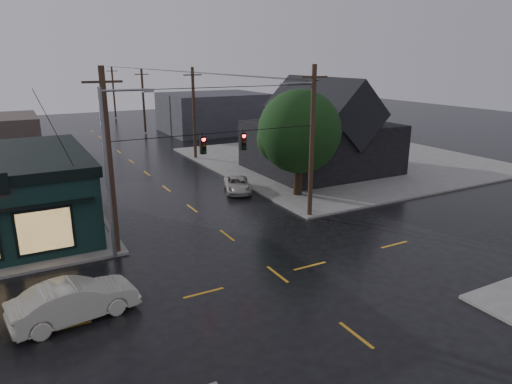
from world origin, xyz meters
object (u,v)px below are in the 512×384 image
sedan_cream (75,300)px  corner_tree (299,132)px  utility_pole_nw (118,253)px  suv_silver (238,185)px  utility_pole_ne (309,216)px

sedan_cream → corner_tree: bearing=-68.7°
corner_tree → sedan_cream: corner_tree is taller
utility_pole_nw → suv_silver: utility_pole_nw is taller
corner_tree → utility_pole_ne: bearing=-114.1°
suv_silver → utility_pole_nw: bearing=-125.3°
utility_pole_ne → sedan_cream: 17.10m
corner_tree → utility_pole_ne: 7.09m
sedan_cream → suv_silver: 19.92m
sedan_cream → suv_silver: (14.35, 13.82, -0.25)m
sedan_cream → suv_silver: sedan_cream is taller
utility_pole_nw → suv_silver: 13.81m
utility_pole_ne → suv_silver: (-1.65, 7.85, 0.59)m
corner_tree → utility_pole_nw: bearing=-163.3°
utility_pole_nw → sedan_cream: (-3.00, -5.97, 0.84)m
utility_pole_ne → suv_silver: utility_pole_ne is taller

